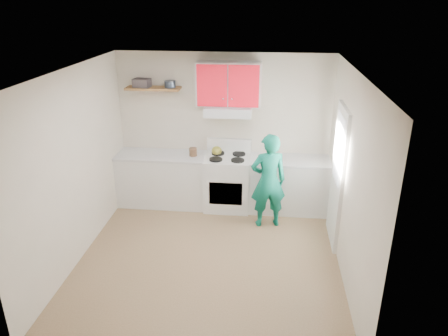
# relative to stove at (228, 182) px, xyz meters

# --- Properties ---
(floor) EXTENTS (3.80, 3.80, 0.00)m
(floor) POSITION_rel_stove_xyz_m (-0.10, -1.57, -0.46)
(floor) COLOR brown
(floor) RESTS_ON ground
(ceiling) EXTENTS (3.60, 3.80, 0.04)m
(ceiling) POSITION_rel_stove_xyz_m (-0.10, -1.57, 2.14)
(ceiling) COLOR white
(ceiling) RESTS_ON floor
(back_wall) EXTENTS (3.60, 0.04, 2.60)m
(back_wall) POSITION_rel_stove_xyz_m (-0.10, 0.32, 0.84)
(back_wall) COLOR beige
(back_wall) RESTS_ON floor
(front_wall) EXTENTS (3.60, 0.04, 2.60)m
(front_wall) POSITION_rel_stove_xyz_m (-0.10, -3.47, 0.84)
(front_wall) COLOR beige
(front_wall) RESTS_ON floor
(left_wall) EXTENTS (0.04, 3.80, 2.60)m
(left_wall) POSITION_rel_stove_xyz_m (-1.90, -1.57, 0.84)
(left_wall) COLOR beige
(left_wall) RESTS_ON floor
(right_wall) EXTENTS (0.04, 3.80, 2.60)m
(right_wall) POSITION_rel_stove_xyz_m (1.70, -1.57, 0.84)
(right_wall) COLOR beige
(right_wall) RESTS_ON floor
(door) EXTENTS (0.05, 0.85, 2.05)m
(door) POSITION_rel_stove_xyz_m (1.68, -0.88, 0.56)
(door) COLOR white
(door) RESTS_ON floor
(door_glass) EXTENTS (0.01, 0.55, 0.95)m
(door_glass) POSITION_rel_stove_xyz_m (1.65, -0.88, 0.99)
(door_glass) COLOR white
(door_glass) RESTS_ON door
(counter_left) EXTENTS (1.52, 0.60, 0.90)m
(counter_left) POSITION_rel_stove_xyz_m (-1.14, 0.02, -0.01)
(counter_left) COLOR silver
(counter_left) RESTS_ON floor
(counter_right) EXTENTS (1.32, 0.60, 0.90)m
(counter_right) POSITION_rel_stove_xyz_m (1.04, 0.02, -0.01)
(counter_right) COLOR silver
(counter_right) RESTS_ON floor
(stove) EXTENTS (0.76, 0.65, 0.92)m
(stove) POSITION_rel_stove_xyz_m (0.00, 0.00, 0.00)
(stove) COLOR white
(stove) RESTS_ON floor
(range_hood) EXTENTS (0.76, 0.44, 0.15)m
(range_hood) POSITION_rel_stove_xyz_m (0.00, 0.10, 1.24)
(range_hood) COLOR silver
(range_hood) RESTS_ON back_wall
(upper_cabinets) EXTENTS (1.02, 0.33, 0.70)m
(upper_cabinets) POSITION_rel_stove_xyz_m (0.00, 0.16, 1.66)
(upper_cabinets) COLOR red
(upper_cabinets) RESTS_ON back_wall
(shelf) EXTENTS (0.90, 0.30, 0.04)m
(shelf) POSITION_rel_stove_xyz_m (-1.25, 0.18, 1.56)
(shelf) COLOR brown
(shelf) RESTS_ON back_wall
(books) EXTENTS (0.30, 0.23, 0.14)m
(books) POSITION_rel_stove_xyz_m (-1.43, 0.16, 1.65)
(books) COLOR #3E373B
(books) RESTS_ON shelf
(tin) EXTENTS (0.22, 0.22, 0.11)m
(tin) POSITION_rel_stove_xyz_m (-0.96, 0.18, 1.63)
(tin) COLOR #333D4C
(tin) RESTS_ON shelf
(kettle) EXTENTS (0.18, 0.18, 0.15)m
(kettle) POSITION_rel_stove_xyz_m (-0.20, 0.11, 0.53)
(kettle) COLOR olive
(kettle) RESTS_ON stove
(crock) EXTENTS (0.17, 0.17, 0.16)m
(crock) POSITION_rel_stove_xyz_m (-0.59, 0.02, 0.52)
(crock) COLOR #4B3321
(crock) RESTS_ON counter_left
(cutting_board) EXTENTS (0.32, 0.26, 0.02)m
(cutting_board) POSITION_rel_stove_xyz_m (0.78, -0.04, 0.45)
(cutting_board) COLOR olive
(cutting_board) RESTS_ON counter_right
(silicone_mat) EXTENTS (0.31, 0.26, 0.01)m
(silicone_mat) POSITION_rel_stove_xyz_m (1.44, 0.04, 0.44)
(silicone_mat) COLOR red
(silicone_mat) RESTS_ON counter_right
(person) EXTENTS (0.63, 0.48, 1.53)m
(person) POSITION_rel_stove_xyz_m (0.69, -0.55, 0.31)
(person) COLOR #0B6953
(person) RESTS_ON floor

